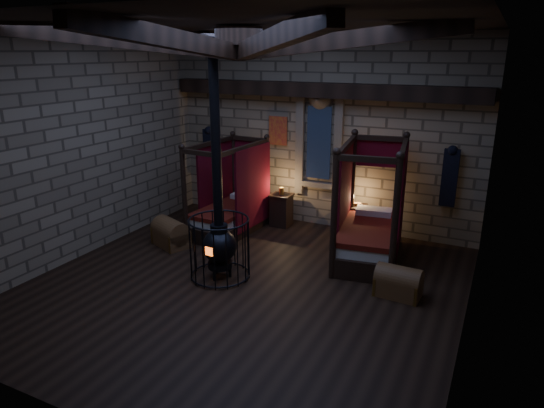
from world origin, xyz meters
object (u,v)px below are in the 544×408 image
at_px(trunk_left, 171,234).
at_px(stove, 219,243).
at_px(bed_left, 230,210).
at_px(bed_right, 369,231).
at_px(trunk_right, 398,283).

xyz_separation_m(trunk_left, stove, (1.68, -0.78, 0.39)).
bearing_deg(trunk_left, bed_left, 84.42).
relative_size(bed_left, bed_right, 0.88).
relative_size(trunk_left, stove, 0.23).
bearing_deg(bed_right, trunk_right, -65.43).
relative_size(bed_right, trunk_right, 3.03).
bearing_deg(stove, bed_left, 122.03).
xyz_separation_m(bed_right, trunk_left, (-3.81, -1.21, -0.29)).
xyz_separation_m(bed_right, trunk_right, (0.86, -1.32, -0.32)).
distance_m(trunk_left, stove, 1.89).
bearing_deg(trunk_left, bed_right, 40.26).
height_order(trunk_left, stove, stove).
relative_size(bed_left, stove, 0.49).
relative_size(bed_left, trunk_left, 2.16).
height_order(trunk_right, stove, stove).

